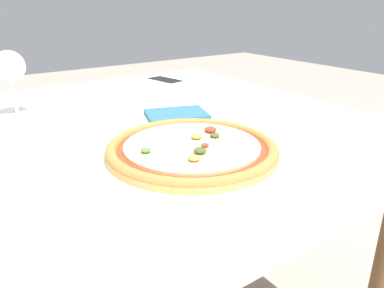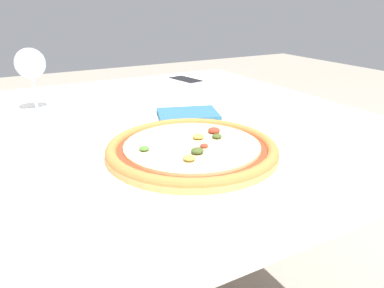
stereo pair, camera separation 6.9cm
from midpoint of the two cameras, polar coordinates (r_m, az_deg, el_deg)
name	(u,v)px [view 1 (the left image)]	position (r m, az deg, el deg)	size (l,w,h in m)	color
dining_table	(128,161)	(0.92, -11.79, -2.64)	(1.16, 1.08, 0.74)	brown
pizza_plate	(192,150)	(0.69, -2.84, -1.04)	(0.34, 0.34, 0.04)	white
fork	(39,184)	(0.66, -25.13, -5.63)	(0.03, 0.17, 0.00)	silver
wine_glass_far_left	(9,68)	(1.05, -27.81, 10.18)	(0.08, 0.08, 0.16)	silver
cell_phone	(165,81)	(1.36, -5.58, 9.52)	(0.10, 0.15, 0.01)	white
napkin_folded	(177,115)	(0.95, -4.35, 4.42)	(0.18, 0.15, 0.01)	#2D607A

